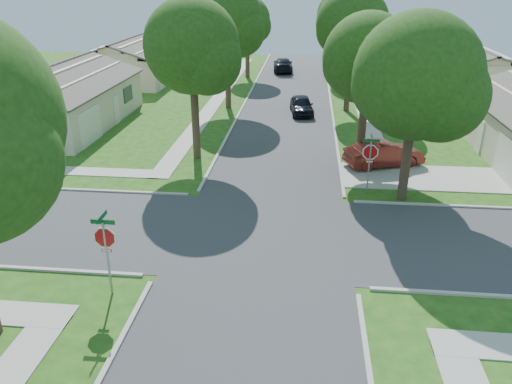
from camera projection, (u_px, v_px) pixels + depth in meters
The scene contains 20 objects.
ground at pixel (263, 234), 20.74m from camera, with size 100.00×100.00×0.00m, color #1E4A14.
road_ns at pixel (263, 234), 20.73m from camera, with size 7.00×100.00×0.02m, color #333335.
sidewalk_ne at pixel (359, 97), 43.83m from camera, with size 1.20×40.00×0.04m, color #9E9B91.
sidewalk_nw at pixel (222, 93), 44.98m from camera, with size 1.20×40.00×0.04m, color #9E9B91.
driveway at pixel (423, 177), 26.45m from camera, with size 8.80×3.60×0.05m, color #9E9B91.
stop_sign_sw at pixel (105, 241), 16.08m from camera, with size 1.05×0.80×2.98m.
stop_sign_ne at pixel (370, 155), 23.76m from camera, with size 1.05×0.80×2.98m.
tree_e_near at pixel (369, 63), 26.22m from camera, with size 4.97×4.80×8.28m.
tree_e_mid at pixel (353, 28), 36.91m from camera, with size 5.59×5.40×9.21m.
tree_e_far at pixel (343, 18), 48.86m from camera, with size 5.17×5.00×8.72m.
tree_w_near at pixel (193, 51), 26.92m from camera, with size 5.38×5.20×8.97m.
tree_w_mid at pixel (227, 23), 37.70m from camera, with size 5.80×5.60×9.56m.
tree_w_far at pixel (248, 22), 49.93m from camera, with size 4.76×4.60×8.04m.
tree_ne_corner at pixel (418, 82), 21.72m from camera, with size 5.80×5.60×8.66m.
house_ne_far at pixel (468, 75), 45.03m from camera, with size 8.42×13.60×4.23m.
house_nw_near at pixel (58, 103), 35.29m from camera, with size 8.42×13.60×4.23m.
house_nw_far at pixel (135, 64), 50.78m from camera, with size 8.42×13.60×4.23m.
car_driveway at pixel (384, 154), 27.80m from camera, with size 1.54×4.40×1.45m, color #551911.
car_curb_east at pixel (302, 105), 38.25m from camera, with size 1.63×4.05×1.38m, color black.
car_curb_west at pixel (283, 65), 54.85m from camera, with size 2.07×5.08×1.47m, color black.
Camera 1 is at (1.60, -18.21, 9.94)m, focal length 35.00 mm.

